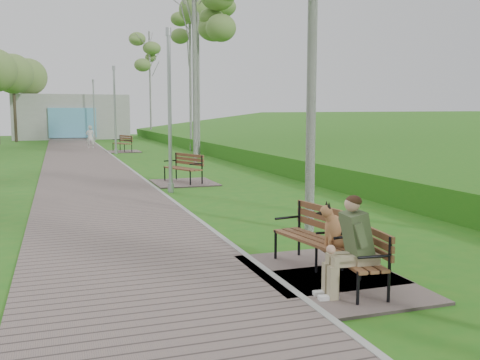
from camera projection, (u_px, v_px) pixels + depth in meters
name	position (u px, v px, depth m)	size (l,w,h in m)	color
walkway	(87.00, 171.00, 21.60)	(3.50, 67.00, 0.04)	#72605C
kerb	(131.00, 169.00, 22.16)	(0.10, 67.00, 0.05)	#999993
embankment	(398.00, 164.00, 24.61)	(14.00, 70.00, 1.60)	#3F731C
building_north	(72.00, 117.00, 49.11)	(10.00, 5.20, 4.00)	#9E9E99
bench_main	(348.00, 259.00, 7.03)	(1.74, 1.94, 1.52)	#72605C
bench_second	(315.00, 257.00, 7.91)	(1.91, 2.13, 1.18)	#72605C
bench_third	(183.00, 176.00, 17.87)	(1.99, 2.21, 1.22)	#72605C
bench_far	(122.00, 148.00, 32.47)	(2.03, 2.25, 1.25)	#72605C
lamp_post_second	(170.00, 117.00, 15.56)	(0.18, 0.18, 4.76)	#A2A5AA
lamp_post_third	(115.00, 113.00, 30.58)	(0.19, 0.19, 5.01)	#A2A5AA
lamp_post_far	(94.00, 112.00, 46.11)	(0.20, 0.20, 5.22)	#A2A5AA
pedestrian_near	(90.00, 137.00, 35.12)	(0.56, 0.37, 1.55)	silver
birch_far_b	(195.00, 18.00, 27.25)	(2.46, 2.46, 9.11)	silver
birch_far_c	(190.00, 22.00, 32.31)	(2.49, 2.49, 9.97)	silver
birch_distant_b	(149.00, 51.00, 49.00)	(2.68, 2.68, 10.16)	silver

